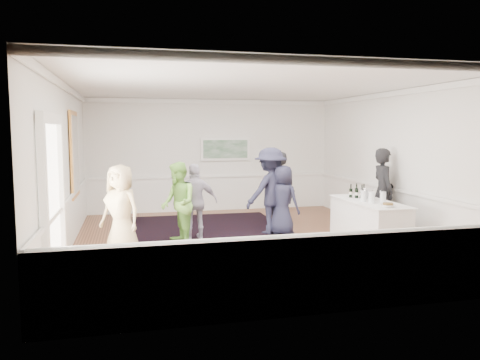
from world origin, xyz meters
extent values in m
plane|color=brown|center=(0.00, 0.00, 0.00)|extent=(8.00, 8.00, 0.00)
cube|color=white|center=(0.00, 0.00, 3.20)|extent=(7.00, 8.00, 0.02)
cube|color=white|center=(-3.50, 0.00, 1.60)|extent=(0.02, 8.00, 3.20)
cube|color=white|center=(3.50, 0.00, 1.60)|extent=(0.02, 8.00, 3.20)
cube|color=white|center=(0.00, 4.00, 1.60)|extent=(7.00, 0.02, 3.20)
cube|color=white|center=(0.00, -4.00, 1.60)|extent=(7.00, 0.02, 3.20)
cube|color=gold|center=(-3.46, 1.30, 1.80)|extent=(0.04, 1.25, 1.85)
cube|color=white|center=(-3.43, 1.30, 1.80)|extent=(0.01, 1.05, 1.65)
cube|color=white|center=(-3.43, -2.72, 1.20)|extent=(0.10, 0.14, 2.40)
cube|color=white|center=(-3.43, -1.08, 1.20)|extent=(0.10, 0.14, 2.40)
cube|color=white|center=(-3.43, -1.90, 2.48)|extent=(0.10, 1.78, 0.16)
cube|color=white|center=(-3.46, -1.90, 1.20)|extent=(0.02, 1.50, 2.40)
cube|color=white|center=(0.40, 3.95, 1.78)|extent=(1.44, 0.05, 0.66)
cube|color=#225B2F|center=(0.40, 3.92, 1.78)|extent=(1.30, 0.01, 0.52)
cube|color=black|center=(-0.55, 0.95, 0.01)|extent=(3.58, 4.67, 0.02)
cube|color=white|center=(2.47, -0.67, 0.43)|extent=(0.76, 2.09, 0.85)
cube|color=white|center=(2.47, -0.67, 0.86)|extent=(0.82, 2.15, 0.02)
imported|color=black|center=(3.20, 0.05, 0.96)|extent=(0.53, 0.74, 1.92)
imported|color=tan|center=(-2.49, -0.62, 0.85)|extent=(0.98, 0.95, 1.70)
imported|color=#7EC34E|center=(-1.37, 0.07, 0.84)|extent=(0.75, 0.91, 1.69)
imported|color=#B1ABC0|center=(-0.97, 0.45, 0.81)|extent=(0.96, 0.42, 1.62)
imported|color=#1F1F33|center=(0.75, 0.62, 0.97)|extent=(1.43, 1.15, 1.94)
imported|color=black|center=(1.25, 1.54, 0.90)|extent=(0.67, 0.46, 1.80)
imported|color=#1F1F33|center=(0.97, 0.41, 0.78)|extent=(0.86, 0.90, 1.55)
cylinder|color=#79AA3D|center=(2.39, -0.90, 0.99)|extent=(0.12, 0.12, 0.24)
cylinder|color=#D8493F|center=(2.61, -0.96, 0.99)|extent=(0.12, 0.12, 0.24)
cylinder|color=#72A53B|center=(2.31, -0.72, 0.99)|extent=(0.12, 0.12, 0.24)
cylinder|color=silver|center=(2.51, -0.49, 0.98)|extent=(0.26, 0.26, 0.24)
imported|color=white|center=(2.42, -1.47, 0.90)|extent=(0.27, 0.27, 0.07)
cylinder|color=brown|center=(2.42, -1.47, 0.92)|extent=(0.19, 0.19, 0.04)
camera|label=1|loc=(-2.32, -9.29, 2.30)|focal=35.00mm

